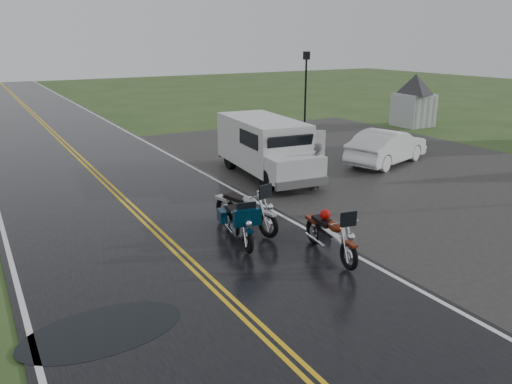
# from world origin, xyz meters

# --- Properties ---
(ground) EXTENTS (120.00, 120.00, 0.00)m
(ground) POSITION_xyz_m (0.00, 0.00, 0.00)
(ground) COLOR #2D471E
(ground) RESTS_ON ground
(road) EXTENTS (8.00, 100.00, 0.04)m
(road) POSITION_xyz_m (0.00, 10.00, 0.02)
(road) COLOR black
(road) RESTS_ON ground
(parking_pad) EXTENTS (14.00, 24.00, 0.03)m
(parking_pad) POSITION_xyz_m (11.00, 5.00, 0.01)
(parking_pad) COLOR black
(parking_pad) RESTS_ON ground
(visitor_center) EXTENTS (16.00, 10.00, 4.80)m
(visitor_center) POSITION_xyz_m (20.00, 12.00, 2.40)
(visitor_center) COLOR #A8AAAD
(visitor_center) RESTS_ON ground
(motorcycle_red) EXTENTS (1.20, 2.47, 1.40)m
(motorcycle_red) POSITION_xyz_m (3.08, -1.87, 0.70)
(motorcycle_red) COLOR #5E1C0A
(motorcycle_red) RESTS_ON ground
(motorcycle_teal) EXTENTS (1.26, 2.38, 1.34)m
(motorcycle_teal) POSITION_xyz_m (1.50, 0.16, 0.67)
(motorcycle_teal) COLOR #042135
(motorcycle_teal) RESTS_ON ground
(motorcycle_silver) EXTENTS (1.44, 2.64, 1.48)m
(motorcycle_silver) POSITION_xyz_m (2.47, 0.78, 0.74)
(motorcycle_silver) COLOR #95999C
(motorcycle_silver) RESTS_ON ground
(van_white) EXTENTS (2.82, 6.12, 2.33)m
(van_white) POSITION_xyz_m (4.75, 4.57, 1.16)
(van_white) COLOR silver
(van_white) RESTS_ON ground
(person_at_van) EXTENTS (0.74, 0.69, 1.70)m
(person_at_van) POSITION_xyz_m (6.45, 3.93, 0.85)
(person_at_van) COLOR #525358
(person_at_van) RESTS_ON ground
(sedan_white) EXTENTS (4.83, 2.86, 1.50)m
(sedan_white) POSITION_xyz_m (11.47, 5.51, 0.75)
(sedan_white) COLOR white
(sedan_white) RESTS_ON ground
(lamp_post_far_right) EXTENTS (0.40, 0.40, 4.64)m
(lamp_post_far_right) POSITION_xyz_m (12.80, 13.53, 2.32)
(lamp_post_far_right) COLOR black
(lamp_post_far_right) RESTS_ON ground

